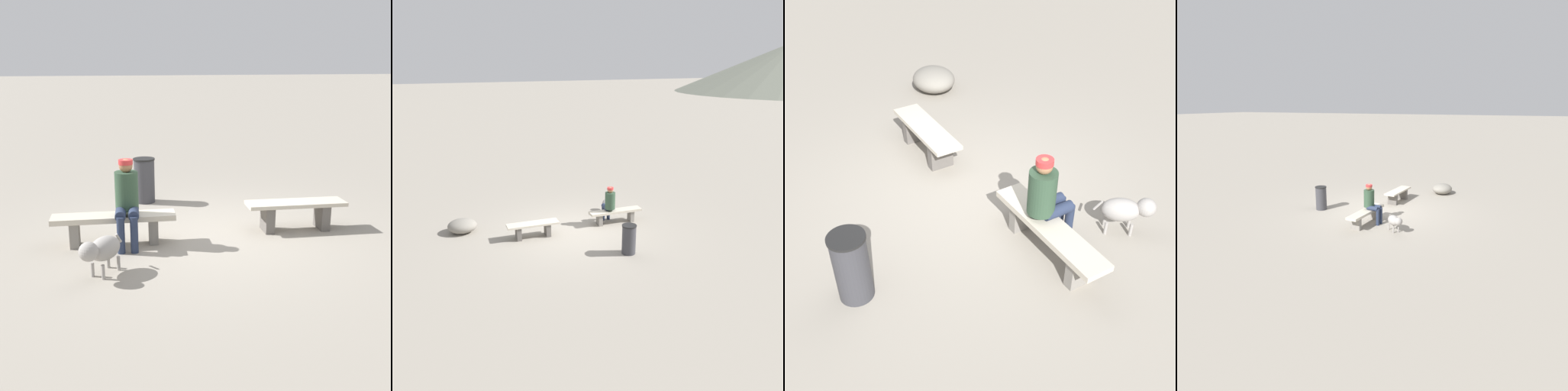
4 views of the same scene
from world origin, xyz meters
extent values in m
cube|color=gray|center=(0.00, 0.00, -0.03)|extent=(210.00, 210.00, 0.06)
cube|color=#605B56|center=(-1.82, 0.21, 0.20)|extent=(0.18, 0.37, 0.41)
cube|color=#605B56|center=(-0.92, 0.11, 0.20)|extent=(0.18, 0.37, 0.41)
cube|color=beige|center=(-1.37, 0.16, 0.44)|extent=(1.61, 0.60, 0.06)
cube|color=gray|center=(0.92, 0.13, 0.19)|extent=(0.16, 0.30, 0.38)
cube|color=gray|center=(2.06, 0.00, 0.19)|extent=(0.16, 0.30, 0.38)
cube|color=beige|center=(1.49, 0.07, 0.42)|extent=(1.82, 0.57, 0.08)
cylinder|color=#2D4733|center=(1.29, 0.09, 0.81)|extent=(0.34, 0.34, 0.56)
sphere|color=#A3704C|center=(1.29, 0.09, 1.17)|extent=(0.20, 0.20, 0.20)
cylinder|color=red|center=(1.29, 0.09, 1.23)|extent=(0.21, 0.21, 0.07)
cylinder|color=#232D47|center=(1.41, 0.26, 0.53)|extent=(0.20, 0.40, 0.15)
cylinder|color=#232D47|center=(1.44, 0.45, 0.26)|extent=(0.11, 0.11, 0.53)
cylinder|color=#232D47|center=(1.23, 0.29, 0.53)|extent=(0.20, 0.40, 0.15)
cylinder|color=#232D47|center=(1.26, 0.48, 0.26)|extent=(0.11, 0.11, 0.53)
ellipsoid|color=gray|center=(1.71, 1.08, 0.34)|extent=(0.56, 0.56, 0.30)
sphere|color=gray|center=(1.92, 1.31, 0.40)|extent=(0.24, 0.24, 0.24)
cylinder|color=gray|center=(1.76, 1.25, 0.09)|extent=(0.04, 0.04, 0.19)
cylinder|color=gray|center=(1.88, 1.14, 0.09)|extent=(0.04, 0.04, 0.19)
cylinder|color=gray|center=(1.54, 1.03, 0.09)|extent=(0.04, 0.04, 0.19)
cylinder|color=gray|center=(1.66, 0.91, 0.09)|extent=(0.04, 0.04, 0.19)
cylinder|color=gray|center=(1.52, 0.88, 0.38)|extent=(0.10, 0.11, 0.15)
cylinder|color=#38383D|center=(0.69, -2.08, 0.41)|extent=(0.39, 0.39, 0.82)
cylinder|color=black|center=(0.69, -2.08, 0.84)|extent=(0.41, 0.41, 0.03)
ellipsoid|color=gray|center=(-3.25, 1.50, 0.22)|extent=(1.06, 0.98, 0.44)
camera|label=1|loc=(2.11, 6.92, 2.58)|focal=44.91mm
camera|label=2|loc=(-4.94, -10.88, 5.12)|focal=37.26mm
camera|label=3|loc=(4.63, -3.35, 4.31)|focal=46.75mm
camera|label=4|loc=(10.91, 4.33, 3.76)|focal=31.37mm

